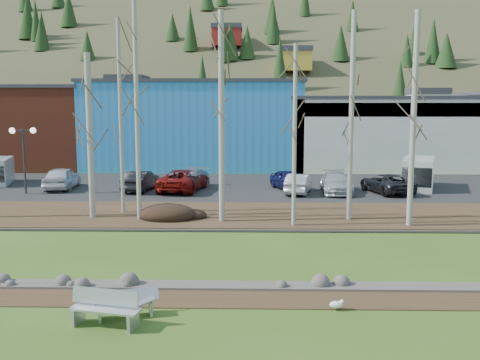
{
  "coord_description": "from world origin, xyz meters",
  "views": [
    {
      "loc": [
        -0.49,
        -13.59,
        5.78
      ],
      "look_at": [
        -1.06,
        10.61,
        2.5
      ],
      "focal_mm": 40.0,
      "sensor_mm": 36.0,
      "label": 1
    }
  ],
  "objects_px": {
    "car_7": "(336,183)",
    "car_5": "(299,184)",
    "bench_intact": "(105,308)",
    "car_2": "(183,180)",
    "bench_damaged": "(126,304)",
    "car_4": "(288,180)",
    "car_3": "(190,180)",
    "seagull": "(337,304)",
    "car_1": "(141,181)",
    "car_6": "(386,183)",
    "street_lamp": "(23,142)",
    "car_0": "(62,178)",
    "van_white": "(418,174)"
  },
  "relations": [
    {
      "from": "car_1",
      "to": "car_7",
      "type": "bearing_deg",
      "value": -176.13
    },
    {
      "from": "bench_intact",
      "to": "car_4",
      "type": "bearing_deg",
      "value": 87.51
    },
    {
      "from": "car_0",
      "to": "van_white",
      "type": "distance_m",
      "value": 24.94
    },
    {
      "from": "car_1",
      "to": "car_5",
      "type": "bearing_deg",
      "value": -178.05
    },
    {
      "from": "car_2",
      "to": "car_5",
      "type": "relative_size",
      "value": 1.34
    },
    {
      "from": "bench_intact",
      "to": "car_0",
      "type": "distance_m",
      "value": 25.0
    },
    {
      "from": "street_lamp",
      "to": "car_4",
      "type": "distance_m",
      "value": 17.83
    },
    {
      "from": "van_white",
      "to": "car_6",
      "type": "bearing_deg",
      "value": -125.11
    },
    {
      "from": "bench_damaged",
      "to": "car_7",
      "type": "height_order",
      "value": "car_7"
    },
    {
      "from": "car_7",
      "to": "car_2",
      "type": "bearing_deg",
      "value": 178.95
    },
    {
      "from": "bench_damaged",
      "to": "street_lamp",
      "type": "height_order",
      "value": "street_lamp"
    },
    {
      "from": "car_1",
      "to": "car_0",
      "type": "bearing_deg",
      "value": -0.39
    },
    {
      "from": "bench_intact",
      "to": "van_white",
      "type": "height_order",
      "value": "van_white"
    },
    {
      "from": "bench_damaged",
      "to": "car_1",
      "type": "relative_size",
      "value": 0.41
    },
    {
      "from": "bench_damaged",
      "to": "car_4",
      "type": "relative_size",
      "value": 0.44
    },
    {
      "from": "seagull",
      "to": "van_white",
      "type": "distance_m",
      "value": 24.4
    },
    {
      "from": "bench_intact",
      "to": "car_3",
      "type": "distance_m",
      "value": 23.19
    },
    {
      "from": "street_lamp",
      "to": "car_5",
      "type": "distance_m",
      "value": 18.27
    },
    {
      "from": "car_0",
      "to": "car_1",
      "type": "relative_size",
      "value": 1.09
    },
    {
      "from": "street_lamp",
      "to": "car_0",
      "type": "distance_m",
      "value": 3.8
    },
    {
      "from": "car_3",
      "to": "car_5",
      "type": "relative_size",
      "value": 1.18
    },
    {
      "from": "car_2",
      "to": "car_7",
      "type": "height_order",
      "value": "car_2"
    },
    {
      "from": "car_2",
      "to": "car_5",
      "type": "height_order",
      "value": "car_2"
    },
    {
      "from": "car_5",
      "to": "car_6",
      "type": "height_order",
      "value": "car_5"
    },
    {
      "from": "bench_intact",
      "to": "car_3",
      "type": "bearing_deg",
      "value": 104.03
    },
    {
      "from": "bench_intact",
      "to": "car_4",
      "type": "height_order",
      "value": "car_4"
    },
    {
      "from": "bench_damaged",
      "to": "van_white",
      "type": "xyz_separation_m",
      "value": [
        15.11,
        23.17,
        0.83
      ]
    },
    {
      "from": "car_0",
      "to": "car_6",
      "type": "xyz_separation_m",
      "value": [
        22.27,
        -1.25,
        -0.13
      ]
    },
    {
      "from": "car_4",
      "to": "bench_intact",
      "type": "bearing_deg",
      "value": -124.42
    },
    {
      "from": "street_lamp",
      "to": "car_2",
      "type": "height_order",
      "value": "street_lamp"
    },
    {
      "from": "seagull",
      "to": "car_7",
      "type": "xyz_separation_m",
      "value": [
        3.13,
        20.6,
        0.63
      ]
    },
    {
      "from": "bench_intact",
      "to": "car_4",
      "type": "relative_size",
      "value": 0.51
    },
    {
      "from": "bench_damaged",
      "to": "car_2",
      "type": "distance_m",
      "value": 21.83
    },
    {
      "from": "car_1",
      "to": "car_6",
      "type": "height_order",
      "value": "car_1"
    },
    {
      "from": "bench_damaged",
      "to": "car_2",
      "type": "xyz_separation_m",
      "value": [
        -1.22,
        21.79,
        0.51
      ]
    },
    {
      "from": "seagull",
      "to": "car_2",
      "type": "bearing_deg",
      "value": 111.25
    },
    {
      "from": "bench_intact",
      "to": "car_2",
      "type": "relative_size",
      "value": 0.37
    },
    {
      "from": "bench_damaged",
      "to": "car_3",
      "type": "xyz_separation_m",
      "value": [
        -0.87,
        22.54,
        0.45
      ]
    },
    {
      "from": "bench_intact",
      "to": "car_7",
      "type": "distance_m",
      "value": 23.8
    },
    {
      "from": "car_3",
      "to": "van_white",
      "type": "bearing_deg",
      "value": 14.69
    },
    {
      "from": "car_7",
      "to": "car_5",
      "type": "bearing_deg",
      "value": -172.16
    },
    {
      "from": "bench_intact",
      "to": "seagull",
      "type": "xyz_separation_m",
      "value": [
        6.34,
        1.22,
        -0.3
      ]
    },
    {
      "from": "van_white",
      "to": "bench_intact",
      "type": "bearing_deg",
      "value": -103.74
    },
    {
      "from": "street_lamp",
      "to": "car_7",
      "type": "distance_m",
      "value": 20.75
    },
    {
      "from": "seagull",
      "to": "car_6",
      "type": "relative_size",
      "value": 0.1
    },
    {
      "from": "car_0",
      "to": "car_5",
      "type": "distance_m",
      "value": 16.47
    },
    {
      "from": "car_3",
      "to": "van_white",
      "type": "height_order",
      "value": "van_white"
    },
    {
      "from": "bench_damaged",
      "to": "car_4",
      "type": "bearing_deg",
      "value": 55.84
    },
    {
      "from": "car_6",
      "to": "van_white",
      "type": "relative_size",
      "value": 0.88
    },
    {
      "from": "car_3",
      "to": "car_4",
      "type": "bearing_deg",
      "value": 13.04
    }
  ]
}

